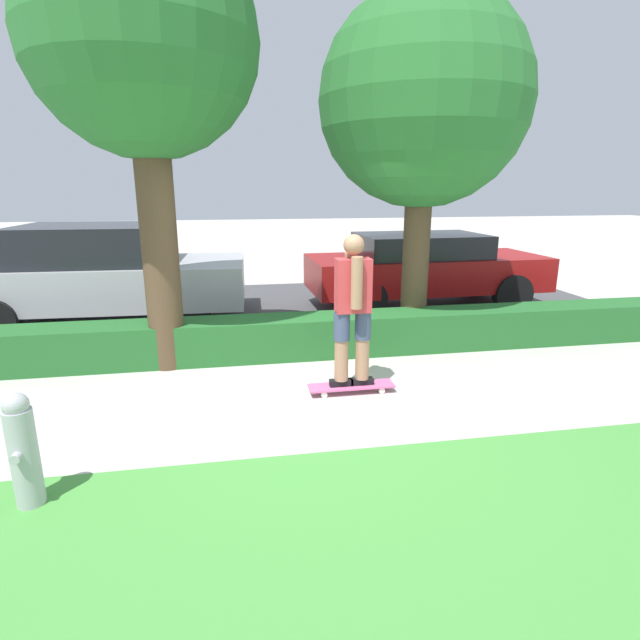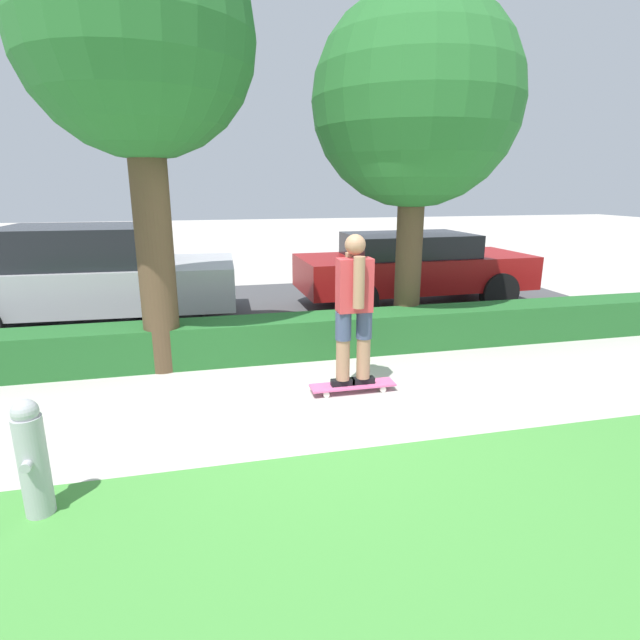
{
  "view_description": "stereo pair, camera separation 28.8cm",
  "coord_description": "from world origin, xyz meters",
  "px_view_note": "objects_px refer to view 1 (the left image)",
  "views": [
    {
      "loc": [
        -0.76,
        -4.8,
        2.24
      ],
      "look_at": [
        0.19,
        0.6,
        0.76
      ],
      "focal_mm": 28.0,
      "sensor_mm": 36.0,
      "label": 1
    },
    {
      "loc": [
        -1.05,
        -4.74,
        2.24
      ],
      "look_at": [
        0.19,
        0.6,
        0.76
      ],
      "focal_mm": 28.0,
      "sensor_mm": 36.0,
      "label": 2
    }
  ],
  "objects_px": {
    "parked_car_middle": "(424,267)",
    "skater_person": "(353,308)",
    "skateboard": "(351,386)",
    "fire_hydrant": "(23,450)",
    "tree_near": "(143,46)",
    "tree_mid": "(423,103)",
    "parked_car_front": "(105,273)"
  },
  "relations": [
    {
      "from": "parked_car_middle",
      "to": "skater_person",
      "type": "bearing_deg",
      "value": -123.18
    },
    {
      "from": "skateboard",
      "to": "fire_hydrant",
      "type": "distance_m",
      "value": 3.2
    },
    {
      "from": "tree_near",
      "to": "skater_person",
      "type": "bearing_deg",
      "value": -30.79
    },
    {
      "from": "skater_person",
      "to": "parked_car_middle",
      "type": "relative_size",
      "value": 0.38
    },
    {
      "from": "skater_person",
      "to": "tree_mid",
      "type": "xyz_separation_m",
      "value": [
        1.35,
        1.75,
        2.32
      ]
    },
    {
      "from": "tree_mid",
      "to": "fire_hydrant",
      "type": "xyz_separation_m",
      "value": [
        -4.11,
        -3.33,
        -2.86
      ]
    },
    {
      "from": "skateboard",
      "to": "parked_car_front",
      "type": "bearing_deg",
      "value": 131.95
    },
    {
      "from": "fire_hydrant",
      "to": "skateboard",
      "type": "bearing_deg",
      "value": 29.66
    },
    {
      "from": "tree_near",
      "to": "parked_car_front",
      "type": "height_order",
      "value": "tree_near"
    },
    {
      "from": "tree_near",
      "to": "fire_hydrant",
      "type": "xyz_separation_m",
      "value": [
        -0.66,
        -2.82,
        -3.28
      ]
    },
    {
      "from": "skateboard",
      "to": "tree_near",
      "type": "xyz_separation_m",
      "value": [
        -2.1,
        1.25,
        3.64
      ]
    },
    {
      "from": "skateboard",
      "to": "tree_mid",
      "type": "height_order",
      "value": "tree_mid"
    },
    {
      "from": "parked_car_middle",
      "to": "tree_mid",
      "type": "bearing_deg",
      "value": -117.06
    },
    {
      "from": "skater_person",
      "to": "tree_mid",
      "type": "height_order",
      "value": "tree_mid"
    },
    {
      "from": "skateboard",
      "to": "tree_near",
      "type": "distance_m",
      "value": 4.39
    },
    {
      "from": "skater_person",
      "to": "parked_car_middle",
      "type": "height_order",
      "value": "skater_person"
    },
    {
      "from": "parked_car_front",
      "to": "parked_car_middle",
      "type": "xyz_separation_m",
      "value": [
        5.67,
        0.02,
        -0.07
      ]
    },
    {
      "from": "skater_person",
      "to": "tree_mid",
      "type": "relative_size",
      "value": 0.35
    },
    {
      "from": "parked_car_middle",
      "to": "fire_hydrant",
      "type": "xyz_separation_m",
      "value": [
        -5.07,
        -5.34,
        -0.31
      ]
    },
    {
      "from": "skateboard",
      "to": "skater_person",
      "type": "relative_size",
      "value": 0.58
    },
    {
      "from": "skateboard",
      "to": "parked_car_middle",
      "type": "bearing_deg",
      "value": 58.53
    },
    {
      "from": "skater_person",
      "to": "parked_car_middle",
      "type": "distance_m",
      "value": 4.42
    },
    {
      "from": "tree_near",
      "to": "tree_mid",
      "type": "height_order",
      "value": "tree_near"
    },
    {
      "from": "tree_mid",
      "to": "fire_hydrant",
      "type": "relative_size",
      "value": 5.45
    },
    {
      "from": "skater_person",
      "to": "tree_mid",
      "type": "distance_m",
      "value": 3.21
    },
    {
      "from": "parked_car_middle",
      "to": "fire_hydrant",
      "type": "height_order",
      "value": "parked_car_middle"
    },
    {
      "from": "skater_person",
      "to": "parked_car_front",
      "type": "distance_m",
      "value": 5.04
    },
    {
      "from": "skateboard",
      "to": "tree_mid",
      "type": "bearing_deg",
      "value": 52.37
    },
    {
      "from": "skateboard",
      "to": "skater_person",
      "type": "height_order",
      "value": "skater_person"
    },
    {
      "from": "parked_car_front",
      "to": "fire_hydrant",
      "type": "bearing_deg",
      "value": -81.39
    },
    {
      "from": "parked_car_middle",
      "to": "fire_hydrant",
      "type": "relative_size",
      "value": 5.08
    },
    {
      "from": "parked_car_front",
      "to": "fire_hydrant",
      "type": "relative_size",
      "value": 5.29
    }
  ]
}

